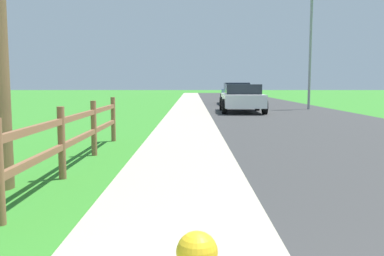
{
  "coord_description": "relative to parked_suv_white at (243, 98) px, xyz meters",
  "views": [
    {
      "loc": [
        -0.82,
        -0.32,
        1.44
      ],
      "look_at": [
        -0.84,
        6.32,
        0.72
      ],
      "focal_mm": 38.67,
      "sensor_mm": 36.0,
      "label": 1
    }
  ],
  "objects": [
    {
      "name": "parked_car_blue",
      "position": [
        0.55,
        7.94,
        0.06
      ],
      "size": [
        2.15,
        4.97,
        1.46
      ],
      "color": "navy",
      "rests_on": "ground"
    },
    {
      "name": "street_lamp",
      "position": [
        4.08,
        2.34,
        2.96
      ],
      "size": [
        1.17,
        0.2,
        6.13
      ],
      "color": "gray",
      "rests_on": "ground"
    },
    {
      "name": "grass_verge",
      "position": [
        -6.15,
        6.88,
        -0.69
      ],
      "size": [
        5.0,
        66.0,
        0.0
      ],
      "primitive_type": "cube",
      "color": "#348329",
      "rests_on": "ground"
    },
    {
      "name": "ground_plane",
      "position": [
        -1.65,
        4.88,
        -0.7
      ],
      "size": [
        120.0,
        120.0,
        0.0
      ],
      "primitive_type": "plane",
      "color": "#348329"
    },
    {
      "name": "parked_suv_white",
      "position": [
        0.0,
        0.0,
        0.0
      ],
      "size": [
        2.19,
        4.4,
        1.38
      ],
      "color": "white",
      "rests_on": "ground"
    },
    {
      "name": "curb_concrete",
      "position": [
        -4.65,
        6.88,
        -0.7
      ],
      "size": [
        6.0,
        66.0,
        0.01
      ],
      "primitive_type": "cube",
      "color": "#B6A994",
      "rests_on": "ground"
    },
    {
      "name": "road_asphalt",
      "position": [
        1.85,
        6.88,
        -0.7
      ],
      "size": [
        7.0,
        66.0,
        0.01
      ],
      "primitive_type": "cube",
      "color": "#373737",
      "rests_on": "ground"
    },
    {
      "name": "rail_fence",
      "position": [
        -4.42,
        -15.37,
        -0.07
      ],
      "size": [
        0.11,
        10.23,
        1.09
      ],
      "color": "brown",
      "rests_on": "ground"
    }
  ]
}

